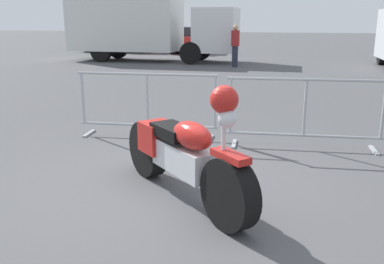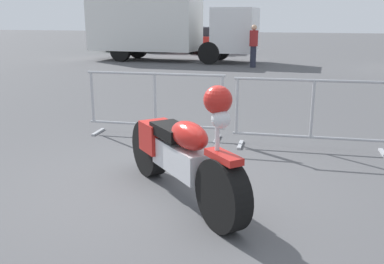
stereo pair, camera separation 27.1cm
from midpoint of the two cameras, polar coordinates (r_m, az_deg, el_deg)
name	(u,v)px [view 1 (the left image)]	position (r m, az deg, el deg)	size (l,w,h in m)	color
ground_plane	(168,190)	(5.01, -4.78, -7.68)	(120.00, 120.00, 0.00)	#4C4C4F
motorcycle	(183,153)	(4.60, -2.96, -2.89)	(1.87, 1.77, 1.35)	black
crowd_barrier_near	(147,104)	(7.08, -7.06, 3.69)	(2.32, 0.65, 1.07)	#9EA0A5
crowd_barrier_far	(305,112)	(6.59, 13.67, 2.54)	(2.32, 0.65, 1.07)	#9EA0A5
box_truck	(144,25)	(20.41, -6.84, 13.97)	(7.73, 2.38, 2.98)	silver
parked_car_green	(104,39)	(28.05, -11.94, 12.06)	(2.03, 4.20, 1.38)	#236B38
parked_car_black	(145,39)	(26.91, -6.54, 12.25)	(2.14, 4.43, 1.45)	black
parked_car_red	(188,39)	(25.83, -0.84, 12.24)	(2.15, 4.43, 1.46)	#B21E19
pedestrian	(235,44)	(17.71, 5.33, 11.58)	(0.34, 0.34, 1.69)	#262838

